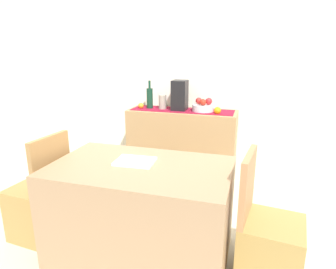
% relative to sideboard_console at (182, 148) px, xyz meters
% --- Properties ---
extents(ground_plane, '(6.40, 6.40, 0.02)m').
position_rel_sideboard_console_xyz_m(ground_plane, '(-0.02, -0.92, -0.45)').
color(ground_plane, beige).
rests_on(ground_plane, ground).
extents(room_wall_rear, '(6.40, 0.06, 2.70)m').
position_rel_sideboard_console_xyz_m(room_wall_rear, '(-0.02, 0.26, 0.91)').
color(room_wall_rear, silver).
rests_on(room_wall_rear, ground).
extents(sideboard_console, '(1.21, 0.42, 0.88)m').
position_rel_sideboard_console_xyz_m(sideboard_console, '(0.00, 0.00, 0.00)').
color(sideboard_console, '#A78254').
rests_on(sideboard_console, ground).
extents(table_runner, '(1.14, 0.32, 0.01)m').
position_rel_sideboard_console_xyz_m(table_runner, '(0.00, 0.00, 0.44)').
color(table_runner, maroon).
rests_on(table_runner, sideboard_console).
extents(fruit_bowl, '(0.23, 0.23, 0.07)m').
position_rel_sideboard_console_xyz_m(fruit_bowl, '(0.23, 0.00, 0.48)').
color(fruit_bowl, silver).
rests_on(fruit_bowl, table_runner).
extents(apple_center, '(0.08, 0.08, 0.08)m').
position_rel_sideboard_console_xyz_m(apple_center, '(0.29, 0.01, 0.55)').
color(apple_center, red).
rests_on(apple_center, fruit_bowl).
extents(apple_rear, '(0.07, 0.07, 0.07)m').
position_rel_sideboard_console_xyz_m(apple_rear, '(0.18, 0.03, 0.55)').
color(apple_rear, red).
rests_on(apple_rear, fruit_bowl).
extents(apple_upper, '(0.07, 0.07, 0.07)m').
position_rel_sideboard_console_xyz_m(apple_upper, '(0.24, -0.05, 0.55)').
color(apple_upper, red).
rests_on(apple_upper, fruit_bowl).
extents(wine_bottle, '(0.07, 0.07, 0.32)m').
position_rel_sideboard_console_xyz_m(wine_bottle, '(-0.38, 0.00, 0.56)').
color(wine_bottle, '#133826').
rests_on(wine_bottle, sideboard_console).
extents(coffee_maker, '(0.16, 0.18, 0.33)m').
position_rel_sideboard_console_xyz_m(coffee_maker, '(-0.03, 0.00, 0.61)').
color(coffee_maker, black).
rests_on(coffee_maker, sideboard_console).
extents(ceramic_vase, '(0.09, 0.09, 0.16)m').
position_rel_sideboard_console_xyz_m(ceramic_vase, '(-0.23, 0.00, 0.52)').
color(ceramic_vase, '#9E9787').
rests_on(ceramic_vase, sideboard_console).
extents(orange_loose_mid, '(0.07, 0.07, 0.07)m').
position_rel_sideboard_console_xyz_m(orange_loose_mid, '(-0.48, -0.03, 0.47)').
color(orange_loose_mid, orange).
rests_on(orange_loose_mid, sideboard_console).
extents(orange_loose_near_bowl, '(0.08, 0.08, 0.08)m').
position_rel_sideboard_console_xyz_m(orange_loose_near_bowl, '(0.40, -0.09, 0.48)').
color(orange_loose_near_bowl, orange).
rests_on(orange_loose_near_bowl, sideboard_console).
extents(dining_table, '(1.28, 0.78, 0.74)m').
position_rel_sideboard_console_xyz_m(dining_table, '(0.03, -1.35, -0.07)').
color(dining_table, '#A37F5B').
rests_on(dining_table, ground).
extents(open_book, '(0.29, 0.23, 0.02)m').
position_rel_sideboard_console_xyz_m(open_book, '(-0.03, -1.30, 0.31)').
color(open_book, white).
rests_on(open_book, dining_table).
extents(chair_near_window, '(0.43, 0.43, 0.90)m').
position_rel_sideboard_console_xyz_m(chair_near_window, '(-0.88, -1.35, -0.17)').
color(chair_near_window, '#AF8647').
rests_on(chair_near_window, ground).
extents(chair_by_corner, '(0.45, 0.45, 0.90)m').
position_rel_sideboard_console_xyz_m(chair_by_corner, '(0.93, -1.34, -0.17)').
color(chair_by_corner, '#A78847').
rests_on(chair_by_corner, ground).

